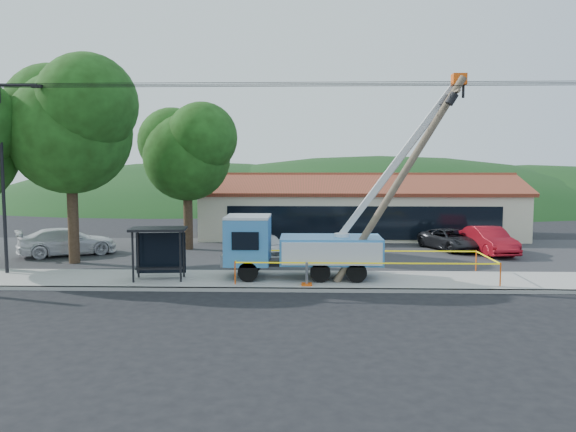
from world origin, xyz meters
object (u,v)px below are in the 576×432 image
(bus_shelter, at_px, (159,241))
(car_dark, at_px, (450,252))
(car_red, at_px, (488,255))
(car_silver, at_px, (266,261))
(car_white, at_px, (68,257))
(leaning_pole, at_px, (405,171))
(utility_truck, at_px, (299,244))

(bus_shelter, xyz_separation_m, car_dark, (15.33, 9.29, -1.85))
(car_red, bearing_deg, car_silver, -177.47)
(car_dark, bearing_deg, car_silver, 177.54)
(car_white, bearing_deg, car_red, -116.26)
(bus_shelter, height_order, car_red, bus_shelter)
(leaning_pole, xyz_separation_m, car_dark, (4.53, 9.66, -4.99))
(car_red, height_order, car_dark, car_red)
(bus_shelter, relative_size, car_silver, 0.60)
(car_red, distance_m, car_white, 24.26)
(utility_truck, relative_size, car_silver, 2.52)
(car_dark, bearing_deg, car_white, 165.15)
(utility_truck, bearing_deg, car_dark, 43.94)
(leaning_pole, bearing_deg, car_silver, 137.23)
(car_red, height_order, car_white, car_red)
(leaning_pole, relative_size, bus_shelter, 3.52)
(car_white, bearing_deg, bus_shelter, -162.71)
(utility_truck, relative_size, car_red, 2.26)
(bus_shelter, height_order, car_white, bus_shelter)
(car_silver, xyz_separation_m, car_white, (-11.48, 1.18, 0.00))
(leaning_pole, bearing_deg, bus_shelter, 178.04)
(utility_truck, xyz_separation_m, leaning_pole, (4.56, -0.91, 3.30))
(car_white, relative_size, car_dark, 1.17)
(utility_truck, distance_m, car_silver, 5.59)
(bus_shelter, xyz_separation_m, car_red, (17.16, 7.95, -1.85))
(car_red, bearing_deg, bus_shelter, -163.30)
(leaning_pole, bearing_deg, car_red, 52.60)
(car_silver, relative_size, car_white, 0.79)
(bus_shelter, distance_m, car_silver, 7.32)
(leaning_pole, distance_m, car_dark, 11.78)
(utility_truck, distance_m, car_dark, 12.73)
(car_red, bearing_deg, car_white, 174.75)
(car_red, distance_m, car_dark, 2.27)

